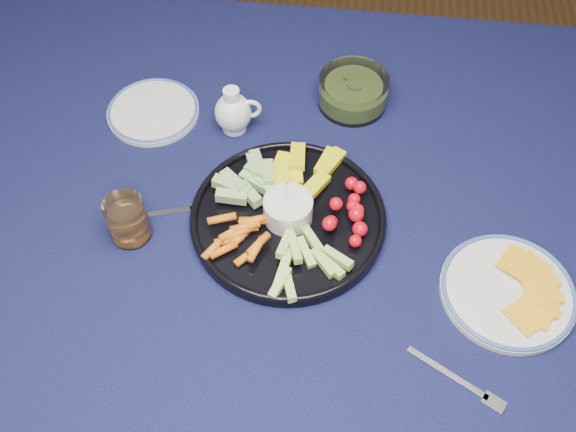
# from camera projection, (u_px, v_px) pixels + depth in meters

# --- Properties ---
(dining_table) EXTENTS (1.67, 1.07, 0.75)m
(dining_table) POSITION_uv_depth(u_px,v_px,m) (324.00, 229.00, 1.18)
(dining_table) COLOR #4E301A
(dining_table) RESTS_ON ground
(crudite_platter) EXTENTS (0.33, 0.33, 0.10)m
(crudite_platter) POSITION_uv_depth(u_px,v_px,m) (287.00, 215.00, 1.06)
(crudite_platter) COLOR black
(crudite_platter) RESTS_ON dining_table
(creamer_pitcher) EXTENTS (0.09, 0.07, 0.09)m
(creamer_pitcher) POSITION_uv_depth(u_px,v_px,m) (234.00, 112.00, 1.17)
(creamer_pitcher) COLOR white
(creamer_pitcher) RESTS_ON dining_table
(pickle_bowl) EXTENTS (0.13, 0.13, 0.06)m
(pickle_bowl) POSITION_uv_depth(u_px,v_px,m) (353.00, 93.00, 1.22)
(pickle_bowl) COLOR silver
(pickle_bowl) RESTS_ON dining_table
(cheese_plate) EXTENTS (0.21, 0.21, 0.02)m
(cheese_plate) POSITION_uv_depth(u_px,v_px,m) (508.00, 290.00, 0.99)
(cheese_plate) COLOR silver
(cheese_plate) RESTS_ON dining_table
(juice_tumbler) EXTENTS (0.07, 0.07, 0.08)m
(juice_tumbler) POSITION_uv_depth(u_px,v_px,m) (128.00, 221.00, 1.03)
(juice_tumbler) COLOR silver
(juice_tumbler) RESTS_ON dining_table
(fork_left) EXTENTS (0.16, 0.06, 0.00)m
(fork_left) POSITION_uv_depth(u_px,v_px,m) (171.00, 212.00, 1.09)
(fork_left) COLOR silver
(fork_left) RESTS_ON dining_table
(fork_right) EXTENTS (0.14, 0.09, 0.00)m
(fork_right) POSITION_uv_depth(u_px,v_px,m) (463.00, 383.00, 0.91)
(fork_right) COLOR silver
(fork_right) RESTS_ON dining_table
(side_plate_extra) EXTENTS (0.17, 0.17, 0.01)m
(side_plate_extra) POSITION_uv_depth(u_px,v_px,m) (153.00, 111.00, 1.22)
(side_plate_extra) COLOR silver
(side_plate_extra) RESTS_ON dining_table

